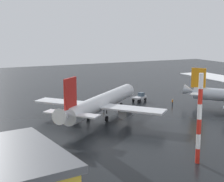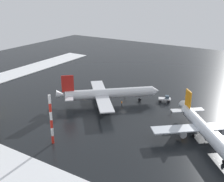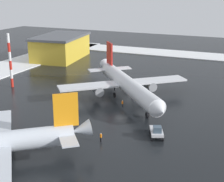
{
  "view_description": "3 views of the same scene",
  "coord_description": "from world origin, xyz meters",
  "px_view_note": "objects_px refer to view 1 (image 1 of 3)",
  "views": [
    {
      "loc": [
        -38.34,
        -75.09,
        21.38
      ],
      "look_at": [
        -1.32,
        3.46,
        5.47
      ],
      "focal_mm": 55.0,
      "sensor_mm": 36.0,
      "label": 1
    },
    {
      "loc": [
        46.82,
        -83.53,
        41.25
      ],
      "look_at": [
        -6.18,
        2.06,
        3.93
      ],
      "focal_mm": 45.0,
      "sensor_mm": 36.0,
      "label": 2
    },
    {
      "loc": [
        67.62,
        27.49,
        26.97
      ],
      "look_at": [
        -4.53,
        -4.29,
        2.26
      ],
      "focal_mm": 55.0,
      "sensor_mm": 36.0,
      "label": 3
    }
  ],
  "objects_px": {
    "pushback_tug": "(140,97)",
    "ground_crew_near_tug": "(120,111)",
    "antenna_mast": "(199,119)",
    "ground_crew_beside_wing": "(172,102)",
    "ground_crew_mid_apron": "(104,107)",
    "airplane_parked_portside": "(101,102)"
  },
  "relations": [
    {
      "from": "ground_crew_near_tug",
      "to": "ground_crew_beside_wing",
      "type": "distance_m",
      "value": 18.36
    },
    {
      "from": "ground_crew_near_tug",
      "to": "ground_crew_beside_wing",
      "type": "xyz_separation_m",
      "value": [
        18.08,
        3.21,
        0.0
      ]
    },
    {
      "from": "airplane_parked_portside",
      "to": "ground_crew_mid_apron",
      "type": "xyz_separation_m",
      "value": [
        3.7,
        7.01,
        -2.89
      ]
    },
    {
      "from": "airplane_parked_portside",
      "to": "ground_crew_near_tug",
      "type": "xyz_separation_m",
      "value": [
        5.61,
        1.1,
        -2.89
      ]
    },
    {
      "from": "ground_crew_beside_wing",
      "to": "ground_crew_mid_apron",
      "type": "relative_size",
      "value": 1.0
    },
    {
      "from": "ground_crew_beside_wing",
      "to": "ground_crew_near_tug",
      "type": "bearing_deg",
      "value": -163.61
    },
    {
      "from": "ground_crew_near_tug",
      "to": "antenna_mast",
      "type": "distance_m",
      "value": 34.39
    },
    {
      "from": "airplane_parked_portside",
      "to": "antenna_mast",
      "type": "distance_m",
      "value": 32.87
    },
    {
      "from": "ground_crew_near_tug",
      "to": "antenna_mast",
      "type": "bearing_deg",
      "value": 28.19
    },
    {
      "from": "ground_crew_mid_apron",
      "to": "ground_crew_beside_wing",
      "type": "bearing_deg",
      "value": 146.75
    },
    {
      "from": "airplane_parked_portside",
      "to": "pushback_tug",
      "type": "xyz_separation_m",
      "value": [
        18.04,
        12.88,
        -2.58
      ]
    },
    {
      "from": "pushback_tug",
      "to": "ground_crew_near_tug",
      "type": "relative_size",
      "value": 2.98
    },
    {
      "from": "airplane_parked_portside",
      "to": "ground_crew_mid_apron",
      "type": "height_order",
      "value": "airplane_parked_portside"
    },
    {
      "from": "airplane_parked_portside",
      "to": "ground_crew_near_tug",
      "type": "distance_m",
      "value": 6.41
    },
    {
      "from": "pushback_tug",
      "to": "ground_crew_near_tug",
      "type": "height_order",
      "value": "pushback_tug"
    },
    {
      "from": "ground_crew_mid_apron",
      "to": "antenna_mast",
      "type": "relative_size",
      "value": 0.12
    },
    {
      "from": "airplane_parked_portside",
      "to": "ground_crew_beside_wing",
      "type": "xyz_separation_m",
      "value": [
        23.7,
        4.3,
        -2.89
      ]
    },
    {
      "from": "antenna_mast",
      "to": "ground_crew_near_tug",
      "type": "bearing_deg",
      "value": 84.99
    },
    {
      "from": "ground_crew_beside_wing",
      "to": "antenna_mast",
      "type": "xyz_separation_m",
      "value": [
        -21.04,
        -36.88,
        6.33
      ]
    },
    {
      "from": "airplane_parked_portside",
      "to": "ground_crew_near_tug",
      "type": "relative_size",
      "value": 18.77
    },
    {
      "from": "pushback_tug",
      "to": "ground_crew_mid_apron",
      "type": "distance_m",
      "value": 15.49
    },
    {
      "from": "pushback_tug",
      "to": "antenna_mast",
      "type": "xyz_separation_m",
      "value": [
        -15.37,
        -45.46,
        6.01
      ]
    }
  ]
}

